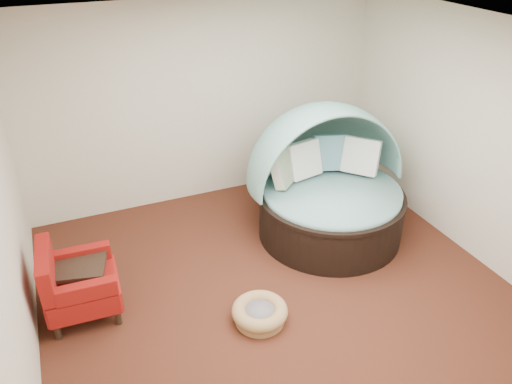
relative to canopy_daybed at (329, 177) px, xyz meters
name	(u,v)px	position (x,y,z in m)	size (l,w,h in m)	color
floor	(280,294)	(-1.11, -0.93, -0.79)	(5.00, 5.00, 0.00)	#4D2316
wall_back	(204,103)	(-1.11, 1.57, 0.61)	(5.00, 5.00, 0.00)	beige
wall_front	(473,375)	(-1.11, -3.43, 0.61)	(5.00, 5.00, 0.00)	beige
wall_left	(3,242)	(-3.61, -0.93, 0.61)	(5.00, 5.00, 0.00)	beige
wall_right	(479,142)	(1.39, -0.93, 0.61)	(5.00, 5.00, 0.00)	beige
ceiling	(287,36)	(-1.11, -0.93, 2.01)	(5.00, 5.00, 0.00)	white
canopy_daybed	(329,177)	(0.00, 0.00, 0.00)	(2.06, 1.95, 1.70)	black
pet_basket	(260,313)	(-1.48, -1.22, -0.68)	(0.61, 0.61, 0.20)	olive
red_armchair	(76,284)	(-3.17, -0.38, -0.39)	(0.77, 0.77, 0.86)	black
side_table	(80,276)	(-3.11, -0.22, -0.43)	(0.69, 0.69, 0.55)	black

